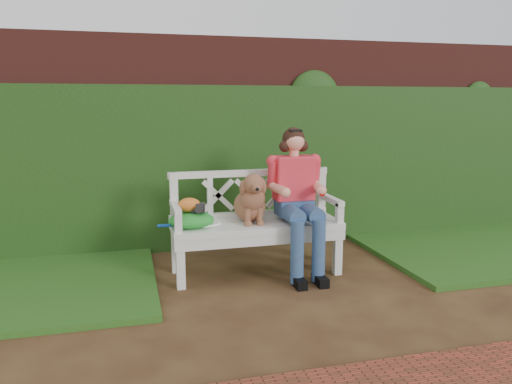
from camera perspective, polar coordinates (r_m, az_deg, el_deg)
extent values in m
plane|color=#381E12|center=(4.00, 5.57, -12.35)|extent=(60.00, 60.00, 0.00)
cube|color=maroon|center=(5.53, -1.07, 5.76)|extent=(10.00, 0.30, 2.20)
cube|color=#2A511B|center=(5.34, -0.50, 2.91)|extent=(10.00, 0.18, 1.70)
cube|color=#183915|center=(5.91, 24.87, -5.51)|extent=(2.60, 2.00, 0.05)
cube|color=#242424|center=(4.26, -6.65, -1.77)|extent=(0.13, 0.11, 0.08)
ellipsoid|color=orange|center=(4.27, -7.64, -1.47)|extent=(0.20, 0.15, 0.12)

